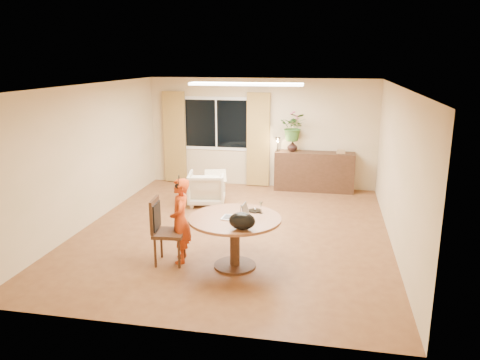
{
  "coord_description": "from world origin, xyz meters",
  "views": [
    {
      "loc": [
        1.64,
        -7.83,
        3.05
      ],
      "look_at": [
        0.16,
        -0.2,
        1.02
      ],
      "focal_mm": 35.0,
      "sensor_mm": 36.0,
      "label": 1
    }
  ],
  "objects_px": {
    "child": "(180,221)",
    "sideboard": "(314,171)",
    "armchair": "(207,188)",
    "dining_chair": "(169,231)",
    "dining_table": "(235,228)"
  },
  "relations": [
    {
      "from": "sideboard",
      "to": "dining_table",
      "type": "bearing_deg",
      "value": -102.55
    },
    {
      "from": "child",
      "to": "sideboard",
      "type": "height_order",
      "value": "child"
    },
    {
      "from": "dining_chair",
      "to": "sideboard",
      "type": "relative_size",
      "value": 0.55
    },
    {
      "from": "sideboard",
      "to": "dining_chair",
      "type": "bearing_deg",
      "value": -113.85
    },
    {
      "from": "child",
      "to": "armchair",
      "type": "bearing_deg",
      "value": 172.02
    },
    {
      "from": "dining_chair",
      "to": "armchair",
      "type": "distance_m",
      "value": 3.0
    },
    {
      "from": "armchair",
      "to": "dining_table",
      "type": "bearing_deg",
      "value": 102.34
    },
    {
      "from": "child",
      "to": "dining_chair",
      "type": "bearing_deg",
      "value": -69.55
    },
    {
      "from": "dining_chair",
      "to": "armchair",
      "type": "bearing_deg",
      "value": 88.54
    },
    {
      "from": "dining_table",
      "to": "dining_chair",
      "type": "relative_size",
      "value": 1.34
    },
    {
      "from": "armchair",
      "to": "sideboard",
      "type": "relative_size",
      "value": 0.42
    },
    {
      "from": "dining_table",
      "to": "armchair",
      "type": "bearing_deg",
      "value": 112.51
    },
    {
      "from": "armchair",
      "to": "sideboard",
      "type": "xyz_separation_m",
      "value": [
        2.21,
        1.53,
        0.11
      ]
    },
    {
      "from": "dining_table",
      "to": "child",
      "type": "bearing_deg",
      "value": 176.63
    },
    {
      "from": "child",
      "to": "sideboard",
      "type": "distance_m",
      "value": 4.79
    }
  ]
}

